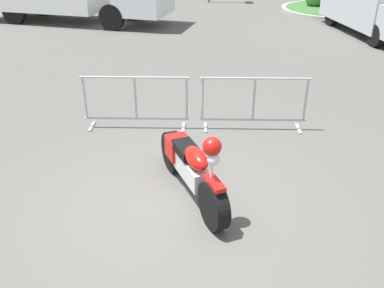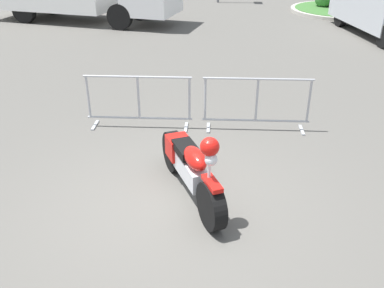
# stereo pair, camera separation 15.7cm
# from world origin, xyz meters

# --- Properties ---
(ground_plane) EXTENTS (120.00, 120.00, 0.00)m
(ground_plane) POSITION_xyz_m (0.00, 0.00, 0.00)
(ground_plane) COLOR #54514C
(motorcycle) EXTENTS (1.07, 2.16, 1.29)m
(motorcycle) POSITION_xyz_m (0.29, 0.24, 0.49)
(motorcycle) COLOR black
(motorcycle) RESTS_ON ground
(crowd_barrier_near) EXTENTS (2.08, 0.44, 1.07)m
(crowd_barrier_near) POSITION_xyz_m (-0.85, 2.57, 0.55)
(crowd_barrier_near) COLOR #9EA0A5
(crowd_barrier_near) RESTS_ON ground
(crowd_barrier_far) EXTENTS (2.08, 0.44, 1.07)m
(crowd_barrier_far) POSITION_xyz_m (1.43, 2.57, 0.55)
(crowd_barrier_far) COLOR #9EA0A5
(crowd_barrier_far) RESTS_ON ground
(planter_island) EXTENTS (4.54, 4.54, 1.21)m
(planter_island) POSITION_xyz_m (6.28, 15.27, 0.33)
(planter_island) COLOR #ADA89E
(planter_island) RESTS_ON ground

